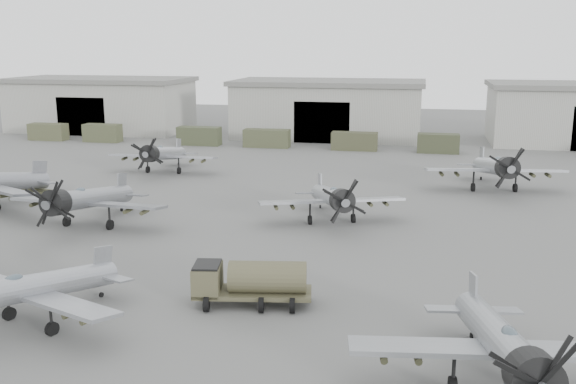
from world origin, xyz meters
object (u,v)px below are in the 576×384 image
at_px(aircraft_mid_1, 85,200).
at_px(aircraft_far_0, 162,154).
at_px(aircraft_near_1, 25,290).
at_px(aircraft_mid_2, 332,198).
at_px(aircraft_near_2, 504,346).
at_px(fuel_tanker, 251,280).
at_px(aircraft_far_1, 496,167).
at_px(tug_trailer, 11,187).

relative_size(aircraft_mid_1, aircraft_far_0, 1.05).
distance_m(aircraft_near_1, aircraft_mid_2, 25.67).
xyz_separation_m(aircraft_near_2, fuel_tanker, (-12.47, 7.19, -0.84)).
distance_m(aircraft_near_1, aircraft_near_2, 22.88).
relative_size(aircraft_near_1, aircraft_mid_1, 0.89).
bearing_deg(fuel_tanker, aircraft_far_0, 110.24).
xyz_separation_m(aircraft_near_2, aircraft_mid_2, (-10.32, 24.37, -0.13)).
xyz_separation_m(aircraft_far_1, tug_trailer, (-46.02, -9.95, -1.92)).
xyz_separation_m(aircraft_mid_1, aircraft_far_1, (32.62, 19.73, 0.14)).
bearing_deg(tug_trailer, aircraft_near_1, -42.08).
relative_size(aircraft_near_2, tug_trailer, 1.76).
xyz_separation_m(aircraft_near_2, tug_trailer, (-42.36, 28.96, -1.75)).
bearing_deg(aircraft_mid_1, aircraft_near_1, -67.26).
xyz_separation_m(aircraft_mid_2, tug_trailer, (-32.04, 4.60, -1.62)).
height_order(fuel_tanker, tug_trailer, fuel_tanker).
distance_m(aircraft_mid_2, tug_trailer, 32.41).
height_order(aircraft_mid_1, aircraft_mid_2, aircraft_mid_1).
xyz_separation_m(aircraft_mid_2, aircraft_far_0, (-21.30, 16.49, 0.06)).
bearing_deg(tug_trailer, fuel_tanker, -24.06).
relative_size(aircraft_mid_2, tug_trailer, 1.64).
bearing_deg(aircraft_far_0, aircraft_mid_1, -84.72).
distance_m(aircraft_mid_1, fuel_tanker, 20.41).
distance_m(aircraft_near_1, fuel_tanker, 11.60).
height_order(aircraft_far_1, fuel_tanker, aircraft_far_1).
relative_size(aircraft_far_1, tug_trailer, 1.90).
distance_m(aircraft_mid_2, fuel_tanker, 17.33).
distance_m(aircraft_near_1, aircraft_far_0, 39.91).
xyz_separation_m(aircraft_far_1, fuel_tanker, (-16.13, -31.72, -1.01)).
relative_size(aircraft_mid_1, aircraft_mid_2, 1.08).
xyz_separation_m(aircraft_near_1, aircraft_mid_1, (-6.16, 17.24, 0.24)).
distance_m(aircraft_mid_1, tug_trailer, 16.69).
height_order(aircraft_near_2, aircraft_far_0, aircraft_near_2).
xyz_separation_m(aircraft_mid_1, fuel_tanker, (16.49, -12.00, -0.87)).
relative_size(aircraft_near_1, aircraft_near_2, 0.89).
bearing_deg(tug_trailer, aircraft_far_0, 59.94).
relative_size(aircraft_near_1, aircraft_mid_2, 0.96).
distance_m(aircraft_mid_2, aircraft_far_0, 26.94).
bearing_deg(fuel_tanker, tug_trailer, 134.54).
height_order(aircraft_mid_2, aircraft_far_1, aircraft_far_1).
relative_size(aircraft_near_1, fuel_tanker, 1.67).
height_order(aircraft_near_2, aircraft_far_1, aircraft_far_1).
bearing_deg(aircraft_near_1, aircraft_near_2, 15.57).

